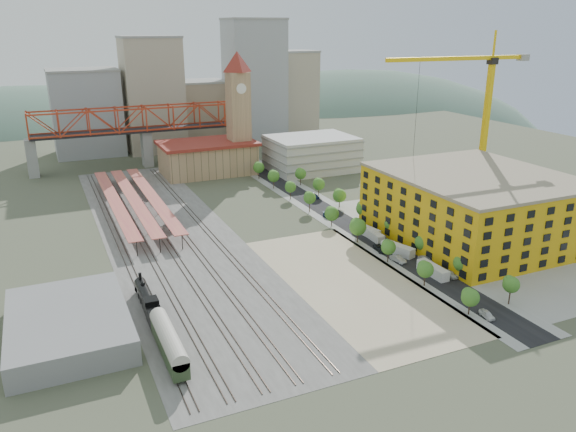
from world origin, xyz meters
name	(u,v)px	position (x,y,z in m)	size (l,w,h in m)	color
ground	(307,236)	(0.00, 0.00, 0.00)	(400.00, 400.00, 0.00)	#474C38
ballast_strip	(169,235)	(-36.00, 17.50, 0.03)	(36.00, 165.00, 0.06)	#605E59
dirt_lot	(351,282)	(-4.00, -31.50, 0.03)	(28.00, 67.00, 0.06)	tan
street_asphalt	(332,214)	(16.00, 15.00, 0.03)	(12.00, 170.00, 0.06)	black
sidewalk_west	(316,216)	(10.50, 15.00, 0.02)	(3.00, 170.00, 0.04)	gray
sidewalk_east	(347,212)	(21.50, 15.00, 0.02)	(3.00, 170.00, 0.04)	gray
construction_pad	(479,236)	(45.00, -20.00, 0.03)	(50.00, 90.00, 0.06)	gray
rail_tracks	(162,235)	(-37.80, 17.50, 0.15)	(26.56, 160.00, 0.18)	#382B23
platform_canopies	(133,198)	(-41.00, 45.00, 3.99)	(16.00, 80.00, 4.12)	#CF704F
station_hall	(208,157)	(-5.00, 82.00, 6.67)	(38.00, 24.00, 13.10)	tan
clock_tower	(238,101)	(8.00, 79.99, 28.70)	(12.00, 12.00, 52.00)	tan
parking_garage	(312,153)	(36.00, 70.00, 7.00)	(34.00, 26.00, 14.00)	silver
truss_bridge	(145,122)	(-25.00, 105.00, 18.86)	(94.00, 9.60, 25.60)	gray
construction_building	(475,206)	(42.00, -20.00, 9.41)	(44.60, 50.60, 18.80)	gold
warehouse	(69,324)	(-66.00, -30.00, 2.50)	(22.00, 32.00, 5.00)	gray
street_trees	(347,223)	(16.00, 5.00, 0.00)	(15.40, 124.40, 8.00)	#316E21
skyline	(196,99)	(7.47, 142.31, 22.81)	(133.00, 46.00, 60.00)	#9EA0A3
distant_hills	(210,215)	(45.28, 260.00, -79.54)	(647.00, 264.00, 227.00)	#4C6B59
locomotive	(148,302)	(-50.00, -25.87, 2.07)	(2.87, 22.14, 5.54)	black
coach	(169,343)	(-50.00, -45.53, 3.08)	(3.18, 18.45, 5.79)	#2A3B20
tower_crane	(479,101)	(62.28, 4.51, 34.51)	(52.39, 3.34, 55.92)	yellow
site_trailer_a	(433,270)	(16.00, -36.02, 1.29)	(2.48, 9.41, 2.58)	silver
site_trailer_b	(398,249)	(16.00, -21.37, 1.31)	(2.51, 9.54, 2.61)	silver
site_trailer_c	(374,235)	(16.00, -9.65, 1.19)	(2.28, 8.67, 2.37)	silver
site_trailer_d	(367,231)	(16.00, -6.02, 1.26)	(2.42, 9.21, 2.52)	silver
car_0	(487,315)	(13.00, -57.59, 0.71)	(1.67, 4.15, 1.41)	silver
car_1	(398,259)	(13.00, -25.96, 0.77)	(1.63, 4.69, 1.54)	#A6A8AC
car_2	(381,249)	(13.00, -18.07, 0.76)	(2.52, 5.47, 1.52)	black
car_3	(328,216)	(13.00, 12.29, 0.68)	(1.90, 4.67, 1.36)	navy
car_4	(450,274)	(19.00, -38.64, 0.78)	(1.85, 4.60, 1.57)	silver
car_5	(426,260)	(19.00, -29.33, 0.75)	(1.59, 4.55, 1.50)	#959499
car_6	(358,221)	(19.00, 3.75, 0.67)	(2.23, 4.83, 1.34)	black
car_7	(315,196)	(19.00, 32.92, 0.65)	(1.83, 4.51, 1.31)	navy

